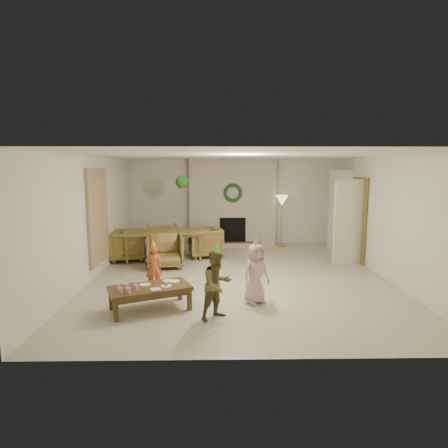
{
  "coord_description": "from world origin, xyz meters",
  "views": [
    {
      "loc": [
        -0.44,
        -7.69,
        2.28
      ],
      "look_at": [
        -0.3,
        0.4,
        1.05
      ],
      "focal_mm": 30.17,
      "sensor_mm": 36.0,
      "label": 1
    }
  ],
  "objects_px": {
    "dining_chair_near": "(165,251)",
    "child_red": "(154,268)",
    "coffee_table_top": "(150,288)",
    "child_pink": "(256,274)",
    "dining_chair_far": "(162,238)",
    "dining_chair_right": "(205,242)",
    "dining_chair_left": "(128,245)",
    "child_plaid": "(217,285)",
    "dining_table": "(163,245)"
  },
  "relations": [
    {
      "from": "dining_chair_near",
      "to": "child_red",
      "type": "xyz_separation_m",
      "value": [
        0.02,
        -1.63,
        0.05
      ]
    },
    {
      "from": "coffee_table_top",
      "to": "child_pink",
      "type": "xyz_separation_m",
      "value": [
        1.73,
        0.3,
        0.15
      ]
    },
    {
      "from": "dining_chair_far",
      "to": "child_red",
      "type": "height_order",
      "value": "child_red"
    },
    {
      "from": "dining_chair_near",
      "to": "dining_chair_right",
      "type": "height_order",
      "value": "same"
    },
    {
      "from": "dining_chair_left",
      "to": "child_red",
      "type": "distance_m",
      "value": 2.53
    },
    {
      "from": "child_plaid",
      "to": "child_pink",
      "type": "distance_m",
      "value": 0.92
    },
    {
      "from": "dining_chair_left",
      "to": "coffee_table_top",
      "type": "xyz_separation_m",
      "value": [
        1.11,
        -3.3,
        -0.02
      ]
    },
    {
      "from": "dining_chair_far",
      "to": "child_plaid",
      "type": "bearing_deg",
      "value": 97.49
    },
    {
      "from": "child_red",
      "to": "child_plaid",
      "type": "height_order",
      "value": "child_plaid"
    },
    {
      "from": "dining_chair_far",
      "to": "dining_chair_right",
      "type": "height_order",
      "value": "same"
    },
    {
      "from": "dining_chair_near",
      "to": "dining_chair_right",
      "type": "relative_size",
      "value": 1.0
    },
    {
      "from": "dining_chair_right",
      "to": "coffee_table_top",
      "type": "height_order",
      "value": "dining_chair_right"
    },
    {
      "from": "dining_chair_near",
      "to": "dining_chair_left",
      "type": "bearing_deg",
      "value": 135.0
    },
    {
      "from": "coffee_table_top",
      "to": "child_red",
      "type": "bearing_deg",
      "value": 72.71
    },
    {
      "from": "dining_table",
      "to": "dining_chair_near",
      "type": "bearing_deg",
      "value": -90.0
    },
    {
      "from": "dining_table",
      "to": "dining_chair_right",
      "type": "height_order",
      "value": "dining_chair_right"
    },
    {
      "from": "dining_table",
      "to": "dining_chair_far",
      "type": "relative_size",
      "value": 2.34
    },
    {
      "from": "dining_chair_near",
      "to": "child_red",
      "type": "relative_size",
      "value": 0.97
    },
    {
      "from": "coffee_table_top",
      "to": "child_pink",
      "type": "height_order",
      "value": "child_pink"
    },
    {
      "from": "child_red",
      "to": "dining_chair_right",
      "type": "bearing_deg",
      "value": -120.65
    },
    {
      "from": "dining_chair_right",
      "to": "child_red",
      "type": "distance_m",
      "value": 2.8
    },
    {
      "from": "dining_chair_near",
      "to": "dining_chair_left",
      "type": "distance_m",
      "value": 1.2
    },
    {
      "from": "dining_table",
      "to": "child_red",
      "type": "height_order",
      "value": "child_red"
    },
    {
      "from": "dining_chair_near",
      "to": "child_pink",
      "type": "xyz_separation_m",
      "value": [
        1.85,
        -2.32,
        0.13
      ]
    },
    {
      "from": "dining_chair_left",
      "to": "child_pink",
      "type": "relative_size",
      "value": 0.81
    },
    {
      "from": "dining_chair_near",
      "to": "dining_chair_far",
      "type": "bearing_deg",
      "value": 90.0
    },
    {
      "from": "child_plaid",
      "to": "dining_chair_far",
      "type": "bearing_deg",
      "value": 70.11
    },
    {
      "from": "dining_chair_left",
      "to": "dining_chair_right",
      "type": "distance_m",
      "value": 1.92
    },
    {
      "from": "dining_chair_right",
      "to": "child_plaid",
      "type": "height_order",
      "value": "child_plaid"
    },
    {
      "from": "child_pink",
      "to": "dining_chair_near",
      "type": "bearing_deg",
      "value": 96.5
    },
    {
      "from": "child_plaid",
      "to": "child_pink",
      "type": "relative_size",
      "value": 1.04
    },
    {
      "from": "child_pink",
      "to": "dining_chair_left",
      "type": "bearing_deg",
      "value": 101.37
    },
    {
      "from": "dining_chair_left",
      "to": "dining_chair_right",
      "type": "height_order",
      "value": "same"
    },
    {
      "from": "coffee_table_top",
      "to": "child_red",
      "type": "xyz_separation_m",
      "value": [
        -0.1,
        0.99,
        0.07
      ]
    },
    {
      "from": "dining_chair_far",
      "to": "coffee_table_top",
      "type": "xyz_separation_m",
      "value": [
        0.43,
        -4.29,
        -0.02
      ]
    },
    {
      "from": "dining_chair_right",
      "to": "child_red",
      "type": "xyz_separation_m",
      "value": [
        -0.88,
        -2.66,
        0.05
      ]
    },
    {
      "from": "dining_chair_near",
      "to": "dining_chair_right",
      "type": "distance_m",
      "value": 1.36
    },
    {
      "from": "dining_table",
      "to": "dining_chair_far",
      "type": "height_order",
      "value": "dining_chair_far"
    },
    {
      "from": "child_red",
      "to": "child_pink",
      "type": "bearing_deg",
      "value": 146.88
    },
    {
      "from": "dining_chair_near",
      "to": "child_pink",
      "type": "distance_m",
      "value": 2.97
    },
    {
      "from": "dining_chair_near",
      "to": "dining_chair_left",
      "type": "xyz_separation_m",
      "value": [
        -0.99,
        0.68,
        0.0
      ]
    },
    {
      "from": "dining_table",
      "to": "child_pink",
      "type": "distance_m",
      "value": 3.74
    },
    {
      "from": "dining_chair_left",
      "to": "child_red",
      "type": "height_order",
      "value": "child_red"
    },
    {
      "from": "coffee_table_top",
      "to": "child_pink",
      "type": "distance_m",
      "value": 1.76
    },
    {
      "from": "dining_table",
      "to": "dining_chair_left",
      "type": "relative_size",
      "value": 2.34
    },
    {
      "from": "coffee_table_top",
      "to": "dining_chair_near",
      "type": "bearing_deg",
      "value": 69.37
    },
    {
      "from": "dining_chair_near",
      "to": "child_red",
      "type": "bearing_deg",
      "value": -99.82
    },
    {
      "from": "child_plaid",
      "to": "child_red",
      "type": "bearing_deg",
      "value": 93.4
    },
    {
      "from": "dining_chair_near",
      "to": "dining_chair_left",
      "type": "relative_size",
      "value": 1.0
    },
    {
      "from": "child_red",
      "to": "child_pink",
      "type": "xyz_separation_m",
      "value": [
        1.83,
        -0.69,
        0.08
      ]
    }
  ]
}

